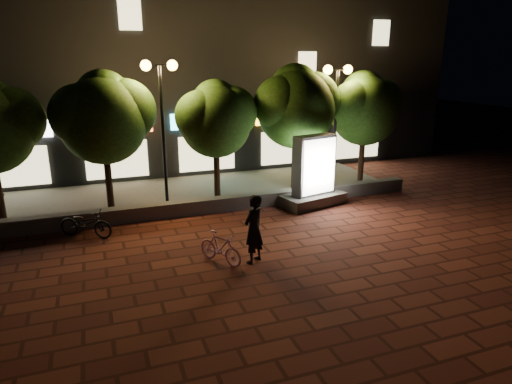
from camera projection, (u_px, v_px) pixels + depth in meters
name	position (u px, v px, depth m)	size (l,w,h in m)	color
ground	(251.00, 255.00, 12.61)	(80.00, 80.00, 0.00)	maroon
retaining_wall	(214.00, 205.00, 16.13)	(16.00, 0.45, 0.50)	#5E5C57
sidewalk	(199.00, 191.00, 18.44)	(16.00, 5.00, 0.08)	#5E5C57
building_block	(166.00, 64.00, 22.84)	(28.00, 8.12, 11.30)	black
tree_left	(104.00, 115.00, 15.39)	(3.60, 3.00, 4.89)	black
tree_mid	(216.00, 117.00, 16.77)	(3.24, 2.70, 4.50)	black
tree_right	(297.00, 104.00, 17.76)	(3.72, 3.10, 5.07)	black
tree_far_right	(365.00, 106.00, 18.86)	(3.48, 2.90, 4.76)	black
street_lamp_left	(161.00, 97.00, 15.62)	(1.26, 0.36, 5.18)	black
street_lamp_right	(337.00, 95.00, 17.97)	(1.26, 0.36, 4.98)	black
ad_kiosk	(314.00, 177.00, 16.66)	(2.65, 1.74, 2.64)	#5E5C57
scooter_pink	(220.00, 248.00, 12.01)	(0.42, 1.47, 0.88)	pink
rider	(254.00, 229.00, 11.93)	(0.69, 0.46, 1.90)	black
scooter_parked	(86.00, 223.00, 13.74)	(0.60, 1.72, 0.91)	black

